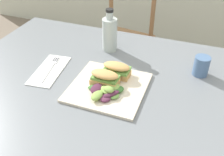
{
  "coord_description": "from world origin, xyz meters",
  "views": [
    {
      "loc": [
        0.24,
        -0.73,
        1.34
      ],
      "look_at": [
        -0.04,
        0.02,
        0.76
      ],
      "focal_mm": 42.08,
      "sensor_mm": 36.0,
      "label": 1
    }
  ],
  "objects_px": {
    "bottle_cold_brew": "(110,36)",
    "cup_extra_side": "(201,66)",
    "plate_lunch": "(108,87)",
    "sandwich_half_front": "(105,78)",
    "dining_table": "(90,110)",
    "sandwich_half_back": "(117,69)",
    "fork_on_napkin": "(51,67)",
    "chair_wooden_far": "(122,38)"
  },
  "relations": [
    {
      "from": "plate_lunch",
      "to": "fork_on_napkin",
      "type": "bearing_deg",
      "value": 171.26
    },
    {
      "from": "dining_table",
      "to": "sandwich_half_front",
      "type": "relative_size",
      "value": 10.65
    },
    {
      "from": "fork_on_napkin",
      "to": "sandwich_half_front",
      "type": "bearing_deg",
      "value": -7.33
    },
    {
      "from": "bottle_cold_brew",
      "to": "cup_extra_side",
      "type": "distance_m",
      "value": 0.41
    },
    {
      "from": "fork_on_napkin",
      "to": "bottle_cold_brew",
      "type": "relative_size",
      "value": 0.95
    },
    {
      "from": "sandwich_half_front",
      "to": "fork_on_napkin",
      "type": "bearing_deg",
      "value": 172.67
    },
    {
      "from": "bottle_cold_brew",
      "to": "sandwich_half_back",
      "type": "bearing_deg",
      "value": -62.32
    },
    {
      "from": "dining_table",
      "to": "fork_on_napkin",
      "type": "bearing_deg",
      "value": 164.55
    },
    {
      "from": "sandwich_half_back",
      "to": "cup_extra_side",
      "type": "height_order",
      "value": "cup_extra_side"
    },
    {
      "from": "plate_lunch",
      "to": "cup_extra_side",
      "type": "height_order",
      "value": "cup_extra_side"
    },
    {
      "from": "plate_lunch",
      "to": "bottle_cold_brew",
      "type": "height_order",
      "value": "bottle_cold_brew"
    },
    {
      "from": "fork_on_napkin",
      "to": "dining_table",
      "type": "bearing_deg",
      "value": -15.45
    },
    {
      "from": "fork_on_napkin",
      "to": "bottle_cold_brew",
      "type": "distance_m",
      "value": 0.3
    },
    {
      "from": "dining_table",
      "to": "sandwich_half_front",
      "type": "xyz_separation_m",
      "value": [
        0.06,
        0.02,
        0.16
      ]
    },
    {
      "from": "plate_lunch",
      "to": "bottle_cold_brew",
      "type": "xyz_separation_m",
      "value": [
        -0.1,
        0.27,
        0.07
      ]
    },
    {
      "from": "dining_table",
      "to": "sandwich_half_back",
      "type": "height_order",
      "value": "sandwich_half_back"
    },
    {
      "from": "dining_table",
      "to": "sandwich_half_back",
      "type": "xyz_separation_m",
      "value": [
        0.08,
        0.09,
        0.16
      ]
    },
    {
      "from": "sandwich_half_back",
      "to": "chair_wooden_far",
      "type": "bearing_deg",
      "value": 106.9
    },
    {
      "from": "bottle_cold_brew",
      "to": "cup_extra_side",
      "type": "xyz_separation_m",
      "value": [
        0.41,
        -0.06,
        -0.03
      ]
    },
    {
      "from": "sandwich_half_front",
      "to": "cup_extra_side",
      "type": "bearing_deg",
      "value": 32.13
    },
    {
      "from": "sandwich_half_front",
      "to": "bottle_cold_brew",
      "type": "relative_size",
      "value": 0.55
    },
    {
      "from": "sandwich_half_back",
      "to": "dining_table",
      "type": "bearing_deg",
      "value": -132.47
    },
    {
      "from": "chair_wooden_far",
      "to": "fork_on_napkin",
      "type": "xyz_separation_m",
      "value": [
        -0.01,
        -0.9,
        0.3
      ]
    },
    {
      "from": "plate_lunch",
      "to": "sandwich_half_front",
      "type": "distance_m",
      "value": 0.04
    },
    {
      "from": "dining_table",
      "to": "fork_on_napkin",
      "type": "relative_size",
      "value": 6.1
    },
    {
      "from": "dining_table",
      "to": "chair_wooden_far",
      "type": "bearing_deg",
      "value": 100.85
    },
    {
      "from": "dining_table",
      "to": "plate_lunch",
      "type": "relative_size",
      "value": 4.15
    },
    {
      "from": "chair_wooden_far",
      "to": "fork_on_napkin",
      "type": "bearing_deg",
      "value": -90.84
    },
    {
      "from": "chair_wooden_far",
      "to": "sandwich_half_back",
      "type": "relative_size",
      "value": 8.19
    },
    {
      "from": "dining_table",
      "to": "cup_extra_side",
      "type": "relative_size",
      "value": 14.28
    },
    {
      "from": "sandwich_half_front",
      "to": "sandwich_half_back",
      "type": "xyz_separation_m",
      "value": [
        0.02,
        0.07,
        0.0
      ]
    },
    {
      "from": "bottle_cold_brew",
      "to": "cup_extra_side",
      "type": "height_order",
      "value": "bottle_cold_brew"
    },
    {
      "from": "dining_table",
      "to": "cup_extra_side",
      "type": "height_order",
      "value": "cup_extra_side"
    },
    {
      "from": "sandwich_half_front",
      "to": "cup_extra_side",
      "type": "relative_size",
      "value": 1.34
    },
    {
      "from": "chair_wooden_far",
      "to": "sandwich_half_front",
      "type": "relative_size",
      "value": 8.19
    },
    {
      "from": "dining_table",
      "to": "sandwich_half_front",
      "type": "height_order",
      "value": "sandwich_half_front"
    },
    {
      "from": "fork_on_napkin",
      "to": "chair_wooden_far",
      "type": "bearing_deg",
      "value": 89.16
    },
    {
      "from": "sandwich_half_front",
      "to": "sandwich_half_back",
      "type": "bearing_deg",
      "value": 71.53
    },
    {
      "from": "sandwich_half_back",
      "to": "bottle_cold_brew",
      "type": "distance_m",
      "value": 0.23
    },
    {
      "from": "plate_lunch",
      "to": "chair_wooden_far",
      "type": "bearing_deg",
      "value": 105.28
    },
    {
      "from": "sandwich_half_back",
      "to": "fork_on_napkin",
      "type": "xyz_separation_m",
      "value": [
        -0.28,
        -0.03,
        -0.03
      ]
    },
    {
      "from": "cup_extra_side",
      "to": "plate_lunch",
      "type": "bearing_deg",
      "value": -145.42
    }
  ]
}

